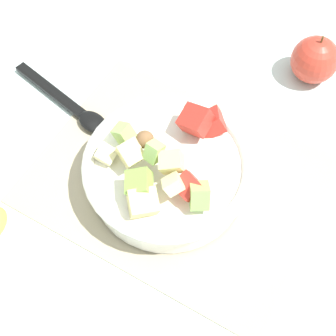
% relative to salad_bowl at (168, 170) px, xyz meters
% --- Properties ---
extents(ground_plane, '(2.40, 2.40, 0.00)m').
position_rel_salad_bowl_xyz_m(ground_plane, '(-0.01, -0.01, -0.04)').
color(ground_plane, silver).
extents(placemat, '(0.42, 0.33, 0.01)m').
position_rel_salad_bowl_xyz_m(placemat, '(-0.01, -0.01, -0.04)').
color(placemat, tan).
rests_on(placemat, ground_plane).
extents(salad_bowl, '(0.25, 0.25, 0.12)m').
position_rel_salad_bowl_xyz_m(salad_bowl, '(0.00, 0.00, 0.00)').
color(salad_bowl, white).
rests_on(salad_bowl, placemat).
extents(serving_spoon, '(0.22, 0.07, 0.01)m').
position_rel_salad_bowl_xyz_m(serving_spoon, '(0.20, -0.04, -0.03)').
color(serving_spoon, black).
rests_on(serving_spoon, placemat).
extents(whole_apple, '(0.08, 0.08, 0.09)m').
position_rel_salad_bowl_xyz_m(whole_apple, '(-0.11, -0.32, -0.00)').
color(whole_apple, '#BC3828').
rests_on(whole_apple, ground_plane).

